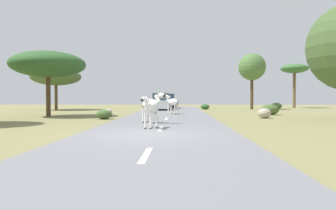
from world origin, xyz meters
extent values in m
plane|color=olive|center=(0.00, 0.00, 0.00)|extent=(90.00, 90.00, 0.00)
cube|color=slate|center=(0.43, 0.00, 0.03)|extent=(6.00, 64.00, 0.05)
cube|color=silver|center=(0.43, -4.00, 0.05)|extent=(0.16, 2.00, 0.01)
cube|color=silver|center=(0.43, 2.00, 0.05)|extent=(0.16, 2.00, 0.01)
cube|color=silver|center=(0.43, 8.00, 0.05)|extent=(0.16, 2.00, 0.01)
cube|color=silver|center=(0.43, 14.00, 0.05)|extent=(0.16, 2.00, 0.01)
cube|color=silver|center=(0.43, 20.00, 0.05)|extent=(0.16, 2.00, 0.01)
cube|color=silver|center=(0.43, 26.00, 0.05)|extent=(0.16, 2.00, 0.01)
ellipsoid|color=silver|center=(0.00, 2.24, 0.91)|extent=(0.70, 1.05, 0.46)
cylinder|color=silver|center=(-0.23, 1.98, 0.38)|extent=(0.13, 0.13, 0.67)
cylinder|color=#28231E|center=(-0.23, 1.98, 0.07)|extent=(0.14, 0.14, 0.04)
cylinder|color=silver|center=(0.01, 1.89, 0.38)|extent=(0.13, 0.13, 0.67)
cylinder|color=#28231E|center=(0.01, 1.89, 0.07)|extent=(0.14, 0.14, 0.04)
cylinder|color=silver|center=(-0.01, 2.58, 0.38)|extent=(0.13, 0.13, 0.67)
cylinder|color=#28231E|center=(-0.01, 2.58, 0.07)|extent=(0.14, 0.14, 0.04)
cylinder|color=silver|center=(0.22, 2.50, 0.38)|extent=(0.13, 0.13, 0.67)
cylinder|color=#28231E|center=(0.22, 2.50, 0.07)|extent=(0.14, 0.14, 0.04)
cylinder|color=silver|center=(-0.16, 1.79, 1.15)|extent=(0.29, 0.39, 0.39)
cube|color=black|center=(-0.16, 1.79, 1.23)|extent=(0.14, 0.32, 0.27)
ellipsoid|color=silver|center=(-0.24, 1.58, 1.30)|extent=(0.31, 0.46, 0.21)
ellipsoid|color=black|center=(-0.30, 1.42, 1.28)|extent=(0.17, 0.18, 0.13)
cone|color=silver|center=(-0.26, 1.70, 1.41)|extent=(0.10, 0.10, 0.12)
cone|color=silver|center=(-0.15, 1.66, 1.41)|extent=(0.10, 0.10, 0.12)
cylinder|color=black|center=(0.16, 2.70, 0.83)|extent=(0.08, 0.14, 0.40)
ellipsoid|color=silver|center=(0.73, 13.22, 1.02)|extent=(1.09, 1.08, 0.52)
cylinder|color=silver|center=(0.57, 13.57, 0.42)|extent=(0.15, 0.15, 0.75)
cylinder|color=#28231E|center=(0.57, 13.57, 0.07)|extent=(0.18, 0.18, 0.05)
cylinder|color=silver|center=(0.37, 13.37, 0.42)|extent=(0.15, 0.15, 0.75)
cylinder|color=#28231E|center=(0.37, 13.37, 0.07)|extent=(0.18, 0.18, 0.05)
cylinder|color=silver|center=(1.08, 13.07, 0.42)|extent=(0.15, 0.15, 0.75)
cylinder|color=#28231E|center=(1.08, 13.07, 0.07)|extent=(0.18, 0.18, 0.05)
cylinder|color=silver|center=(0.88, 12.87, 0.42)|extent=(0.15, 0.15, 0.75)
cylinder|color=#28231E|center=(0.88, 12.87, 0.07)|extent=(0.18, 0.18, 0.05)
cylinder|color=silver|center=(0.35, 13.59, 1.28)|extent=(0.42, 0.42, 0.44)
cube|color=black|center=(0.35, 13.59, 1.37)|extent=(0.29, 0.28, 0.30)
ellipsoid|color=silver|center=(0.17, 13.77, 1.44)|extent=(0.48, 0.48, 0.24)
ellipsoid|color=black|center=(0.03, 13.90, 1.43)|extent=(0.22, 0.22, 0.14)
cone|color=silver|center=(0.30, 13.73, 1.56)|extent=(0.13, 0.13, 0.14)
cone|color=silver|center=(0.20, 13.63, 1.56)|extent=(0.13, 0.13, 0.14)
cylinder|color=black|center=(1.11, 12.83, 0.92)|extent=(0.14, 0.14, 0.44)
ellipsoid|color=silver|center=(-0.30, 4.97, 1.04)|extent=(1.15, 1.07, 0.53)
cylinder|color=silver|center=(-0.11, 4.63, 0.43)|extent=(0.16, 0.16, 0.76)
cylinder|color=#28231E|center=(-0.11, 4.63, 0.08)|extent=(0.18, 0.18, 0.05)
cylinder|color=silver|center=(0.08, 4.85, 0.43)|extent=(0.16, 0.16, 0.76)
cylinder|color=#28231E|center=(0.08, 4.85, 0.08)|extent=(0.18, 0.18, 0.05)
cylinder|color=silver|center=(-0.67, 5.10, 0.43)|extent=(0.16, 0.16, 0.76)
cylinder|color=#28231E|center=(-0.67, 5.10, 0.08)|extent=(0.18, 0.18, 0.05)
cylinder|color=silver|center=(-0.48, 5.32, 0.43)|extent=(0.16, 0.16, 0.76)
cylinder|color=#28231E|center=(-0.48, 5.32, 0.08)|extent=(0.18, 0.18, 0.05)
cylinder|color=silver|center=(0.11, 4.63, 1.31)|extent=(0.44, 0.41, 0.45)
cube|color=black|center=(0.11, 4.63, 1.40)|extent=(0.31, 0.27, 0.31)
ellipsoid|color=silver|center=(0.31, 4.46, 1.48)|extent=(0.50, 0.47, 0.24)
ellipsoid|color=black|center=(0.46, 4.33, 1.46)|extent=(0.22, 0.22, 0.15)
cone|color=silver|center=(0.18, 4.48, 1.60)|extent=(0.13, 0.13, 0.14)
cone|color=silver|center=(0.27, 4.59, 1.60)|extent=(0.13, 0.13, 0.14)
cylinder|color=black|center=(-0.72, 5.34, 0.94)|extent=(0.15, 0.13, 0.45)
cube|color=#1E479E|center=(-0.24, 26.91, 0.63)|extent=(2.07, 4.31, 0.80)
cube|color=#334751|center=(-0.25, 27.11, 1.41)|extent=(1.78, 2.30, 0.76)
cube|color=black|center=(-0.10, 24.76, 0.36)|extent=(1.72, 0.27, 0.24)
cylinder|color=black|center=(-1.05, 25.51, 0.39)|extent=(0.26, 0.69, 0.68)
cylinder|color=black|center=(0.75, 25.63, 0.39)|extent=(0.26, 0.69, 0.68)
cylinder|color=black|center=(-1.23, 28.20, 0.39)|extent=(0.26, 0.69, 0.68)
cylinder|color=black|center=(0.57, 28.32, 0.39)|extent=(0.26, 0.69, 0.68)
cube|color=silver|center=(-0.68, 21.34, 0.63)|extent=(1.93, 4.25, 0.80)
cube|color=#334751|center=(-0.67, 21.15, 1.41)|extent=(1.71, 2.25, 0.76)
cube|color=black|center=(-0.75, 23.50, 0.36)|extent=(1.71, 0.21, 0.24)
cylinder|color=black|center=(0.18, 22.72, 0.39)|extent=(0.24, 0.69, 0.68)
cylinder|color=black|center=(-1.62, 22.67, 0.39)|extent=(0.24, 0.69, 0.68)
cylinder|color=black|center=(0.26, 20.02, 0.39)|extent=(0.24, 0.69, 0.68)
cylinder|color=black|center=(-1.54, 19.97, 0.39)|extent=(0.24, 0.69, 0.68)
cylinder|color=brown|center=(-11.92, 21.81, 1.31)|extent=(0.31, 0.31, 2.63)
ellipsoid|color=#425B2D|center=(-11.92, 21.81, 3.55)|extent=(5.26, 5.26, 1.84)
cylinder|color=brown|center=(15.76, 28.90, 2.19)|extent=(0.36, 0.36, 4.39)
ellipsoid|color=#386633|center=(15.76, 28.90, 4.98)|extent=(3.38, 3.38, 1.18)
cylinder|color=#4C3823|center=(-8.09, 10.73, 1.40)|extent=(0.31, 0.31, 2.79)
ellipsoid|color=#2D5628|center=(-8.09, 10.73, 3.71)|extent=(5.24, 5.24, 1.83)
cylinder|color=#4C3823|center=(9.40, 24.36, 1.78)|extent=(0.33, 0.33, 3.56)
sphere|color=#4C7038|center=(9.40, 24.36, 4.77)|extent=(3.03, 3.03, 3.03)
ellipsoid|color=#4C7038|center=(12.30, 24.81, 0.37)|extent=(1.22, 1.10, 0.73)
ellipsoid|color=#2D5628|center=(4.12, 23.90, 0.29)|extent=(0.97, 0.88, 0.58)
ellipsoid|color=#425B2D|center=(8.31, 13.46, 0.41)|extent=(1.37, 1.23, 0.82)
ellipsoid|color=#425B2D|center=(-3.53, 8.34, 0.30)|extent=(0.99, 0.89, 0.60)
ellipsoid|color=#A89E8C|center=(6.82, 9.57, 0.33)|extent=(0.88, 0.83, 0.66)
ellipsoid|color=#A89E8C|center=(-4.51, 13.80, 0.22)|extent=(0.67, 0.72, 0.43)
camera|label=1|loc=(1.20, -11.28, 1.41)|focal=33.60mm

